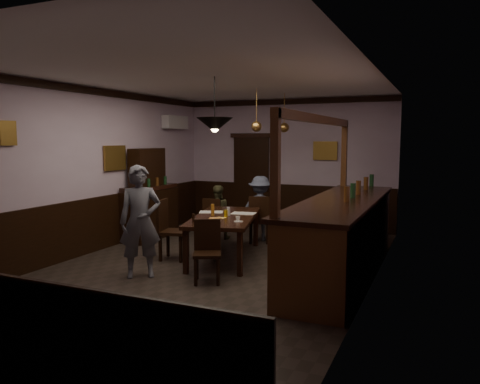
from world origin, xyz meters
The scene contains 31 objects.
room centered at (0.00, 0.00, 1.50)m, with size 5.01×8.01×3.01m.
dining_table centered at (-0.05, 0.67, 0.69)m, with size 1.53×2.38×0.75m.
chair_far_left centered at (-0.83, 1.78, 0.49)m, with size 0.41×0.41×0.89m.
chair_far_right centered at (0.06, 2.01, 0.52)m, with size 0.53×0.53×0.95m.
chair_near centered at (0.28, -0.62, 0.49)m, with size 0.52×0.52×0.90m.
chair_side centered at (-0.90, 0.24, 0.57)m, with size 0.53×0.53×1.03m.
person_standing centered at (-0.74, -0.81, 0.84)m, with size 0.61×0.40×1.68m, color slate.
person_seated_left centered at (-0.89, 2.05, 0.56)m, with size 0.54×0.42×1.12m, color brown.
person_seated_right centered at (-0.02, 2.28, 0.66)m, with size 0.85×0.49×1.32m, color slate.
newspaper_left centered at (-0.44, 0.92, 0.75)m, with size 0.42×0.30×0.01m, color silver.
newspaper_right centered at (0.16, 1.01, 0.75)m, with size 0.42×0.30×0.01m, color silver.
napkin centered at (-0.01, 0.43, 0.75)m, with size 0.15×0.15×0.00m, color #E2B853.
saucer centered at (0.41, 0.21, 0.76)m, with size 0.15×0.15×0.01m, color white.
coffee_cup centered at (0.39, 0.23, 0.80)m, with size 0.08×0.08×0.07m, color white.
pastry_plate centered at (0.02, 0.14, 0.76)m, with size 0.22×0.22×0.01m, color white.
pastry_ring_a centered at (-0.01, 0.12, 0.79)m, with size 0.13×0.13×0.04m, color #C68C47.
pastry_ring_b centered at (0.06, 0.17, 0.79)m, with size 0.13×0.13×0.04m, color #C68C47.
soda_can centered at (0.02, 0.56, 0.81)m, with size 0.07×0.07×0.12m, color yellow.
beer_glass centered at (-0.26, 0.61, 0.85)m, with size 0.06×0.06×0.20m, color #BF721E.
water_glass centered at (0.01, 0.69, 0.82)m, with size 0.06×0.06×0.15m, color silver.
pepper_mill centered at (-0.22, -0.14, 0.82)m, with size 0.04×0.04×0.14m, color black.
sideboard centered at (-2.21, 1.56, 0.75)m, with size 0.51×1.42×1.87m.
bar_counter centered at (1.99, 0.56, 0.61)m, with size 1.00×4.32×2.42m.
door_back centered at (-0.90, 3.95, 1.05)m, with size 0.90×0.06×2.10m, color black.
ac_unit centered at (-2.38, 2.90, 2.45)m, with size 0.20×0.85×0.30m.
picture_left_small centered at (-2.46, -1.60, 2.15)m, with size 0.04×0.28×0.36m.
picture_left_large centered at (-2.46, 0.80, 1.70)m, with size 0.04×0.62×0.48m.
picture_back centered at (0.90, 3.96, 1.80)m, with size 0.55×0.04×0.42m.
pendant_iron centered at (0.16, -0.11, 2.28)m, with size 0.56×0.56×0.83m.
pendant_brass_mid centered at (0.10, 1.75, 2.30)m, with size 0.20×0.20×0.81m.
pendant_brass_far centered at (0.30, 2.81, 2.30)m, with size 0.20×0.20×0.81m.
Camera 1 is at (3.37, -6.51, 2.07)m, focal length 35.00 mm.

